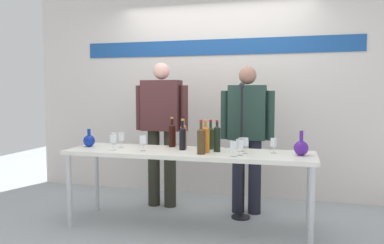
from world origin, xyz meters
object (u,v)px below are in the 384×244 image
Objects in this scene: decanter_blue_right at (301,148)px; decanter_blue_left at (89,140)px; wine_bottle_1 at (211,137)px; wine_bottle_2 at (183,135)px; microphone_stand at (241,174)px; wine_bottle_5 at (172,134)px; wine_bottle_0 at (183,137)px; wine_glass_left_3 at (121,137)px; presenter_right at (247,131)px; wine_glass_left_2 at (143,140)px; wine_glass_right_1 at (240,144)px; wine_glass_right_2 at (245,142)px; wine_bottle_6 at (201,140)px; wine_glass_left_0 at (113,139)px; wine_bottle_3 at (217,138)px; wine_glass_right_4 at (274,143)px; wine_glass_right_3 at (241,142)px; wine_glass_right_0 at (233,146)px; presenter_left at (162,124)px; wine_bottle_4 at (206,138)px; display_table at (188,157)px; wine_glass_left_1 at (114,136)px.

decanter_blue_left is at bearing 180.00° from decanter_blue_right.
wine_bottle_1 is 0.28m from wine_bottle_2.
wine_bottle_5 is at bearing -164.46° from microphone_stand.
wine_bottle_0 is 0.66m from wine_glass_left_3.
wine_glass_left_2 is (-0.92, -0.76, -0.04)m from presenter_right.
wine_bottle_1 is 0.47m from wine_glass_right_1.
wine_bottle_5 is 0.85m from microphone_stand.
wine_bottle_2 reaches higher than wine_glass_left_3.
wine_bottle_0 is 0.25m from wine_bottle_5.
wine_bottle_0 reaches higher than decanter_blue_right.
presenter_right is 0.67m from wine_glass_right_2.
wine_glass_left_0 is at bearing -179.39° from wine_bottle_6.
wine_glass_left_0 is at bearing -169.16° from wine_bottle_3.
wine_glass_right_4 is (0.32, -0.56, -0.05)m from presenter_right.
presenter_right is at bearing 91.29° from wine_glass_right_3.
wine_glass_right_3 is (0.61, -0.06, -0.04)m from wine_bottle_2.
presenter_right reaches higher than wine_glass_right_0.
wine_glass_right_1 is at bearing -25.84° from wine_bottle_5.
wine_bottle_6 is (-0.02, -0.33, 0.01)m from wine_bottle_1.
wine_bottle_6 is at bearing -11.36° from wine_glass_left_3.
presenter_left is 10.58× the size of wine_glass_left_2.
wine_bottle_5 is 0.85m from wine_glass_right_2.
wine_glass_right_4 is at bearing -45.32° from microphone_stand.
wine_glass_right_0 reaches higher than wine_glass_right_3.
wine_glass_right_3 is (0.03, 0.32, -0.00)m from wine_glass_right_0.
presenter_right is 0.86m from wine_bottle_6.
wine_bottle_4 is at bearing -89.31° from wine_bottle_1.
wine_glass_left_3 reaches higher than wine_glass_right_1.
decanter_blue_right reaches higher than wine_glass_right_4.
wine_glass_right_0 is at bearing -25.20° from display_table.
decanter_blue_left is 1.19× the size of wine_glass_left_2.
wine_bottle_6 is 0.32m from wine_glass_right_0.
wine_bottle_0 is 0.29m from wine_bottle_1.
microphone_stand is at bearing 145.46° from decanter_blue_right.
wine_glass_right_3 reaches higher than wine_glass_left_1.
wine_bottle_1 is at bearing 43.12° from display_table.
wine_glass_right_3 is 0.94× the size of wine_glass_right_4.
wine_bottle_3 is 2.36× the size of wine_glass_left_1.
wine_bottle_0 is 1.04× the size of wine_bottle_1.
wine_bottle_1 is 0.92× the size of wine_bottle_2.
wine_glass_right_0 is 0.98× the size of wine_glass_right_4.
wine_bottle_3 is 2.11× the size of wine_glass_right_4.
wine_bottle_4 is 2.14× the size of wine_glass_right_1.
wine_glass_left_2 is at bearing -171.06° from wine_glass_right_4.
wine_bottle_0 reaches higher than wine_bottle_1.
wine_glass_right_1 is 1.03× the size of wine_glass_right_4.
wine_bottle_5 is (-1.31, 0.22, 0.06)m from decanter_blue_right.
microphone_stand reaches higher than wine_glass_right_4.
wine_bottle_2 is (1.00, 0.14, 0.07)m from decanter_blue_left.
wine_bottle_0 is 0.63m from wine_glass_right_1.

